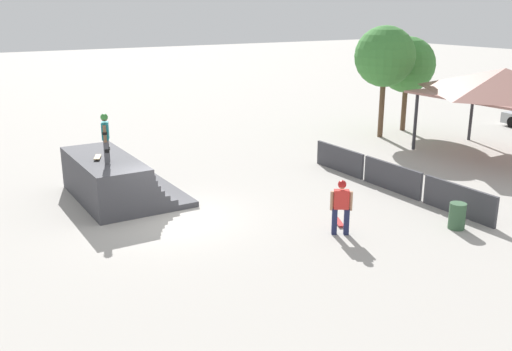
{
  "coord_description": "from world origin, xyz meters",
  "views": [
    {
      "loc": [
        16.71,
        -6.72,
        6.78
      ],
      "look_at": [
        -0.29,
        3.58,
        0.88
      ],
      "focal_mm": 40.0,
      "sensor_mm": 36.0,
      "label": 1
    }
  ],
  "objects_px": {
    "skateboard_on_ground": "(339,222)",
    "tree_beside_pavilion": "(385,57)",
    "skateboard_on_deck": "(97,157)",
    "tree_far_back": "(407,65)",
    "skater_on_deck": "(106,135)",
    "trash_bin": "(457,216)",
    "bystander_walking": "(341,203)"
  },
  "relations": [
    {
      "from": "skateboard_on_deck",
      "to": "skateboard_on_ground",
      "type": "height_order",
      "value": "skateboard_on_deck"
    },
    {
      "from": "bystander_walking",
      "to": "skateboard_on_ground",
      "type": "distance_m",
      "value": 1.31
    },
    {
      "from": "skater_on_deck",
      "to": "tree_beside_pavilion",
      "type": "xyz_separation_m",
      "value": [
        -3.44,
        15.98,
        1.69
      ]
    },
    {
      "from": "skateboard_on_deck",
      "to": "trash_bin",
      "type": "distance_m",
      "value": 12.34
    },
    {
      "from": "tree_far_back",
      "to": "trash_bin",
      "type": "bearing_deg",
      "value": -38.82
    },
    {
      "from": "tree_beside_pavilion",
      "to": "trash_bin",
      "type": "xyz_separation_m",
      "value": [
        11.25,
        -7.24,
        -3.85
      ]
    },
    {
      "from": "tree_far_back",
      "to": "tree_beside_pavilion",
      "type": "bearing_deg",
      "value": -74.99
    },
    {
      "from": "skater_on_deck",
      "to": "skateboard_on_deck",
      "type": "xyz_separation_m",
      "value": [
        -0.65,
        -0.16,
        -0.92
      ]
    },
    {
      "from": "skater_on_deck",
      "to": "tree_beside_pavilion",
      "type": "bearing_deg",
      "value": 122.63
    },
    {
      "from": "bystander_walking",
      "to": "tree_far_back",
      "type": "height_order",
      "value": "tree_far_back"
    },
    {
      "from": "skater_on_deck",
      "to": "bystander_walking",
      "type": "distance_m",
      "value": 8.34
    },
    {
      "from": "skater_on_deck",
      "to": "skateboard_on_ground",
      "type": "distance_m",
      "value": 8.43
    },
    {
      "from": "skateboard_on_ground",
      "to": "trash_bin",
      "type": "xyz_separation_m",
      "value": [
        2.25,
        2.94,
        0.37
      ]
    },
    {
      "from": "trash_bin",
      "to": "skateboard_on_deck",
      "type": "bearing_deg",
      "value": -133.55
    },
    {
      "from": "skater_on_deck",
      "to": "skateboard_on_ground",
      "type": "height_order",
      "value": "skater_on_deck"
    },
    {
      "from": "tree_far_back",
      "to": "trash_bin",
      "type": "relative_size",
      "value": 6.17
    },
    {
      "from": "skateboard_on_deck",
      "to": "tree_far_back",
      "type": "distance_m",
      "value": 18.87
    },
    {
      "from": "skater_on_deck",
      "to": "tree_far_back",
      "type": "relative_size",
      "value": 0.33
    },
    {
      "from": "tree_far_back",
      "to": "skater_on_deck",
      "type": "bearing_deg",
      "value": -77.49
    },
    {
      "from": "skater_on_deck",
      "to": "tree_beside_pavilion",
      "type": "relative_size",
      "value": 0.29
    },
    {
      "from": "tree_beside_pavilion",
      "to": "skateboard_on_deck",
      "type": "bearing_deg",
      "value": -80.19
    },
    {
      "from": "skateboard_on_ground",
      "to": "skater_on_deck",
      "type": "bearing_deg",
      "value": -109.98
    },
    {
      "from": "skater_on_deck",
      "to": "skateboard_on_ground",
      "type": "xyz_separation_m",
      "value": [
        5.57,
        5.8,
        -2.52
      ]
    },
    {
      "from": "skater_on_deck",
      "to": "trash_bin",
      "type": "xyz_separation_m",
      "value": [
        7.81,
        8.74,
        -2.16
      ]
    },
    {
      "from": "skateboard_on_ground",
      "to": "tree_beside_pavilion",
      "type": "relative_size",
      "value": 0.15
    },
    {
      "from": "tree_far_back",
      "to": "skateboard_on_deck",
      "type": "bearing_deg",
      "value": -79.53
    },
    {
      "from": "skater_on_deck",
      "to": "skateboard_on_deck",
      "type": "relative_size",
      "value": 2.14
    },
    {
      "from": "bystander_walking",
      "to": "tree_beside_pavilion",
      "type": "distance_m",
      "value": 14.81
    },
    {
      "from": "bystander_walking",
      "to": "trash_bin",
      "type": "relative_size",
      "value": 2.06
    },
    {
      "from": "skater_on_deck",
      "to": "bystander_walking",
      "type": "xyz_separation_m",
      "value": [
        6.27,
        5.27,
        -1.55
      ]
    },
    {
      "from": "bystander_walking",
      "to": "tree_far_back",
      "type": "bearing_deg",
      "value": -107.35
    },
    {
      "from": "skateboard_on_deck",
      "to": "trash_bin",
      "type": "relative_size",
      "value": 0.94
    }
  ]
}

